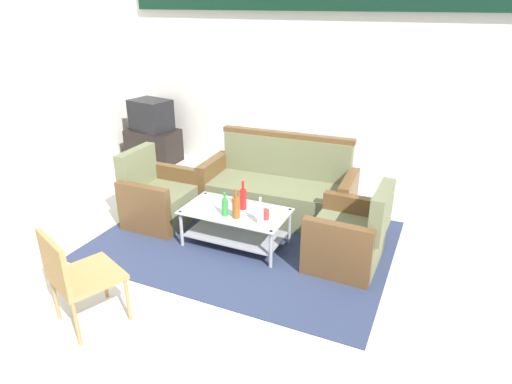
{
  "coord_description": "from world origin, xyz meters",
  "views": [
    {
      "loc": [
        1.75,
        -3.0,
        2.42
      ],
      "look_at": [
        0.09,
        0.7,
        0.65
      ],
      "focal_mm": 30.92,
      "sensor_mm": 36.0,
      "label": 1
    }
  ],
  "objects_px": {
    "bottle_green": "(225,207)",
    "armchair_right": "(349,238)",
    "bottle_red": "(243,199)",
    "bottle_clear": "(260,214)",
    "wicker_chair": "(74,273)",
    "couch": "(278,191)",
    "tv_stand": "(154,146)",
    "bottle_brown": "(236,207)",
    "television": "(151,115)",
    "coffee_table": "(236,222)",
    "cup": "(265,214)",
    "armchair_left": "(159,199)"
  },
  "relations": [
    {
      "from": "wicker_chair",
      "to": "bottle_green",
      "type": "bearing_deg",
      "value": 93.67
    },
    {
      "from": "bottle_clear",
      "to": "tv_stand",
      "type": "xyz_separation_m",
      "value": [
        -2.77,
        2.03,
        -0.26
      ]
    },
    {
      "from": "bottle_green",
      "to": "cup",
      "type": "bearing_deg",
      "value": 12.79
    },
    {
      "from": "television",
      "to": "cup",
      "type": "bearing_deg",
      "value": 156.08
    },
    {
      "from": "bottle_brown",
      "to": "bottle_green",
      "type": "bearing_deg",
      "value": 179.06
    },
    {
      "from": "bottle_red",
      "to": "wicker_chair",
      "type": "bearing_deg",
      "value": -109.95
    },
    {
      "from": "armchair_left",
      "to": "wicker_chair",
      "type": "xyz_separation_m",
      "value": [
        0.51,
        -1.77,
        0.21
      ]
    },
    {
      "from": "armchair_left",
      "to": "bottle_clear",
      "type": "bearing_deg",
      "value": 78.3
    },
    {
      "from": "bottle_clear",
      "to": "tv_stand",
      "type": "bearing_deg",
      "value": 143.73
    },
    {
      "from": "coffee_table",
      "to": "television",
      "type": "height_order",
      "value": "television"
    },
    {
      "from": "bottle_green",
      "to": "armchair_right",
      "type": "bearing_deg",
      "value": 12.4
    },
    {
      "from": "bottle_clear",
      "to": "wicker_chair",
      "type": "xyz_separation_m",
      "value": [
        -0.91,
        -1.48,
        -0.02
      ]
    },
    {
      "from": "bottle_brown",
      "to": "tv_stand",
      "type": "xyz_separation_m",
      "value": [
        -2.5,
        2.02,
        -0.27
      ]
    },
    {
      "from": "bottle_green",
      "to": "bottle_brown",
      "type": "bearing_deg",
      "value": -0.94
    },
    {
      "from": "bottle_brown",
      "to": "tv_stand",
      "type": "height_order",
      "value": "bottle_brown"
    },
    {
      "from": "coffee_table",
      "to": "tv_stand",
      "type": "xyz_separation_m",
      "value": [
        -2.42,
        1.88,
        -0.01
      ]
    },
    {
      "from": "bottle_red",
      "to": "wicker_chair",
      "type": "xyz_separation_m",
      "value": [
        -0.62,
        -1.71,
        -0.03
      ]
    },
    {
      "from": "coffee_table",
      "to": "cup",
      "type": "height_order",
      "value": "cup"
    },
    {
      "from": "cup",
      "to": "bottle_clear",
      "type": "bearing_deg",
      "value": -94.18
    },
    {
      "from": "armchair_left",
      "to": "television",
      "type": "height_order",
      "value": "television"
    },
    {
      "from": "bottle_red",
      "to": "coffee_table",
      "type": "bearing_deg",
      "value": -130.53
    },
    {
      "from": "couch",
      "to": "cup",
      "type": "height_order",
      "value": "couch"
    },
    {
      "from": "bottle_green",
      "to": "cup",
      "type": "xyz_separation_m",
      "value": [
        0.41,
        0.09,
        -0.05
      ]
    },
    {
      "from": "couch",
      "to": "television",
      "type": "bearing_deg",
      "value": -24.22
    },
    {
      "from": "bottle_green",
      "to": "bottle_red",
      "type": "bearing_deg",
      "value": 63.3
    },
    {
      "from": "armchair_left",
      "to": "armchair_right",
      "type": "height_order",
      "value": "same"
    },
    {
      "from": "bottle_clear",
      "to": "couch",
      "type": "bearing_deg",
      "value": 101.51
    },
    {
      "from": "armchair_left",
      "to": "bottle_brown",
      "type": "relative_size",
      "value": 2.75
    },
    {
      "from": "couch",
      "to": "coffee_table",
      "type": "distance_m",
      "value": 0.88
    },
    {
      "from": "armchair_right",
      "to": "tv_stand",
      "type": "height_order",
      "value": "armchair_right"
    },
    {
      "from": "tv_stand",
      "to": "coffee_table",
      "type": "bearing_deg",
      "value": -37.77
    },
    {
      "from": "bottle_red",
      "to": "bottle_brown",
      "type": "relative_size",
      "value": 1.02
    },
    {
      "from": "armchair_right",
      "to": "coffee_table",
      "type": "relative_size",
      "value": 0.77
    },
    {
      "from": "coffee_table",
      "to": "television",
      "type": "bearing_deg",
      "value": 142.18
    },
    {
      "from": "armchair_left",
      "to": "television",
      "type": "xyz_separation_m",
      "value": [
        -1.35,
        1.75,
        0.47
      ]
    },
    {
      "from": "wicker_chair",
      "to": "bottle_red",
      "type": "bearing_deg",
      "value": 92.68
    },
    {
      "from": "bottle_clear",
      "to": "wicker_chair",
      "type": "bearing_deg",
      "value": -121.62
    },
    {
      "from": "bottle_red",
      "to": "bottle_clear",
      "type": "height_order",
      "value": "bottle_red"
    },
    {
      "from": "wicker_chair",
      "to": "coffee_table",
      "type": "bearing_deg",
      "value": 93.73
    },
    {
      "from": "television",
      "to": "armchair_right",
      "type": "bearing_deg",
      "value": 164.86
    },
    {
      "from": "bottle_red",
      "to": "wicker_chair",
      "type": "distance_m",
      "value": 1.82
    },
    {
      "from": "television",
      "to": "bottle_clear",
      "type": "bearing_deg",
      "value": 154.49
    },
    {
      "from": "coffee_table",
      "to": "bottle_red",
      "type": "distance_m",
      "value": 0.27
    },
    {
      "from": "armchair_left",
      "to": "television",
      "type": "relative_size",
      "value": 1.27
    },
    {
      "from": "armchair_right",
      "to": "bottle_green",
      "type": "bearing_deg",
      "value": 103.46
    },
    {
      "from": "bottle_green",
      "to": "tv_stand",
      "type": "relative_size",
      "value": 0.32
    },
    {
      "from": "bottle_clear",
      "to": "tv_stand",
      "type": "distance_m",
      "value": 3.45
    },
    {
      "from": "bottle_brown",
      "to": "wicker_chair",
      "type": "xyz_separation_m",
      "value": [
        -0.64,
        -1.5,
        -0.03
      ]
    },
    {
      "from": "couch",
      "to": "tv_stand",
      "type": "distance_m",
      "value": 2.76
    },
    {
      "from": "bottle_clear",
      "to": "armchair_right",
      "type": "bearing_deg",
      "value": 19.19
    }
  ]
}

